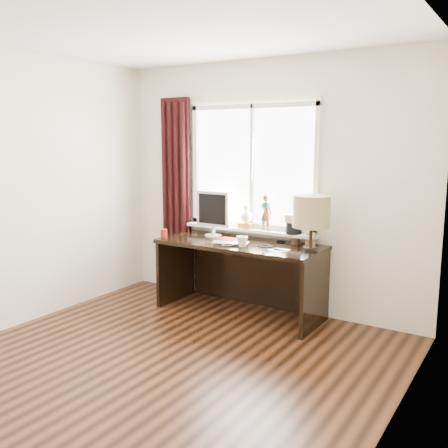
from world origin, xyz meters
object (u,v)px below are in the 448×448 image
Objects in this scene: table_lamp at (311,212)px; monitor at (213,211)px; desk at (244,264)px; red_cup at (164,234)px; mug at (242,241)px; laptop at (231,243)px.

monitor is at bearing 176.43° from table_lamp.
desk is 3.47× the size of monitor.
monitor is 1.16m from table_lamp.
monitor reaches higher than desk.
monitor reaches higher than red_cup.
red_cup is (-0.92, -0.07, -0.01)m from mug.
mug is 0.93m from red_cup.
desk is (0.02, 0.23, -0.26)m from laptop.
laptop is at bearing -33.93° from monitor.
red_cup is 0.05× the size of desk.
laptop is 0.69× the size of table_lamp.
mug is 0.22× the size of monitor.
table_lamp reaches higher than laptop.
table_lamp is at bearing 10.61° from red_cup.
monitor is 0.94× the size of table_lamp.
red_cup is 0.58m from monitor.
mug is at bearing -160.59° from table_lamp.
monitor is (0.39, 0.36, 0.23)m from red_cup.
monitor reaches higher than laptop.
mug reaches higher than desk.
table_lamp is (0.62, 0.22, 0.31)m from mug.
laptop is at bearing -95.48° from desk.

